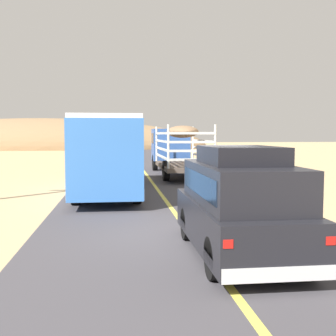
{
  "coord_description": "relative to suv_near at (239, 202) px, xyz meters",
  "views": [
    {
      "loc": [
        -1.84,
        -10.01,
        2.56
      ],
      "look_at": [
        0.0,
        5.19,
        1.33
      ],
      "focal_mm": 45.27,
      "sensor_mm": 36.0,
      "label": 1
    }
  ],
  "objects": [
    {
      "name": "road_centre_line",
      "position": [
        -0.67,
        1.59,
        -1.13
      ],
      "size": [
        0.16,
        117.6,
        0.0
      ],
      "primitive_type": "cube",
      "color": "#D8CC4C",
      "rests_on": "road_surface"
    },
    {
      "name": "ground_plane",
      "position": [
        -0.67,
        1.59,
        -1.15
      ],
      "size": [
        240.0,
        240.0,
        0.0
      ],
      "primitive_type": "plane",
      "color": "tan"
    },
    {
      "name": "road_surface",
      "position": [
        -0.67,
        1.59,
        -1.14
      ],
      "size": [
        8.0,
        120.0,
        0.02
      ],
      "primitive_type": "cube",
      "color": "#423F44",
      "rests_on": "ground"
    },
    {
      "name": "livestock_truck",
      "position": [
        1.23,
        18.83,
        0.64
      ],
      "size": [
        2.53,
        9.7,
        3.02
      ],
      "color": "#3359A5",
      "rests_on": "road_surface"
    },
    {
      "name": "bus",
      "position": [
        -2.89,
        10.2,
        0.6
      ],
      "size": [
        2.54,
        10.0,
        3.21
      ],
      "color": "#3872C6",
      "rests_on": "road_surface"
    },
    {
      "name": "suv_near",
      "position": [
        0.0,
        0.0,
        0.0
      ],
      "size": [
        1.9,
        4.62,
        2.29
      ],
      "color": "black",
      "rests_on": "road_surface"
    },
    {
      "name": "distant_hill",
      "position": [
        -15.58,
        67.73,
        -1.15
      ],
      "size": [
        58.97,
        19.68,
        10.64
      ],
      "primitive_type": "ellipsoid",
      "color": "#8D6E4C",
      "rests_on": "ground"
    }
  ]
}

